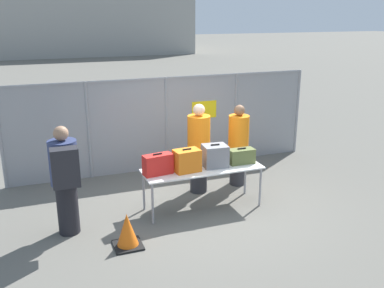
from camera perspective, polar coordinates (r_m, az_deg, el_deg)
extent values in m
plane|color=#605E56|center=(8.08, 1.27, -8.08)|extent=(120.00, 120.00, 0.00)
cylinder|color=gray|center=(9.26, -24.21, 0.62)|extent=(0.07, 0.07, 2.10)
cylinder|color=gray|center=(9.29, -13.62, 1.72)|extent=(0.07, 0.07, 2.10)
cylinder|color=gray|center=(9.63, -3.43, 2.73)|extent=(0.07, 0.07, 2.10)
cylinder|color=gray|center=(10.25, 5.80, 3.56)|extent=(0.07, 0.07, 2.10)
cylinder|color=gray|center=(11.11, 13.81, 4.21)|extent=(0.07, 0.07, 2.10)
cube|color=gray|center=(9.63, -3.43, 2.73)|extent=(6.88, 0.01, 2.10)
cube|color=gray|center=(9.43, -3.54, 8.73)|extent=(6.88, 0.04, 0.04)
cube|color=yellow|center=(9.86, 1.64, 4.60)|extent=(0.60, 0.01, 0.40)
cube|color=silver|center=(7.67, 1.44, -3.34)|extent=(2.17, 0.71, 0.02)
cylinder|color=#99999E|center=(7.26, -5.28, -7.94)|extent=(0.04, 0.04, 0.75)
cylinder|color=#99999E|center=(7.99, 9.08, -5.68)|extent=(0.04, 0.04, 0.75)
cylinder|color=#99999E|center=(7.79, -6.45, -6.19)|extent=(0.04, 0.04, 0.75)
cylinder|color=#99999E|center=(8.47, 7.11, -4.25)|extent=(0.04, 0.04, 0.75)
cube|color=red|center=(7.35, -4.58, -2.74)|extent=(0.53, 0.28, 0.35)
cube|color=black|center=(7.29, -4.61, -1.34)|extent=(0.16, 0.05, 0.02)
cube|color=orange|center=(7.46, -0.68, -2.23)|extent=(0.48, 0.33, 0.39)
cube|color=black|center=(7.39, -0.69, -0.70)|extent=(0.16, 0.04, 0.02)
cube|color=slate|center=(7.71, 3.08, -1.59)|extent=(0.46, 0.39, 0.40)
cube|color=black|center=(7.65, 3.11, -0.09)|extent=(0.16, 0.04, 0.02)
cube|color=#566033|center=(7.92, 6.61, -1.62)|extent=(0.48, 0.24, 0.27)
cube|color=black|center=(7.88, 6.65, -0.60)|extent=(0.16, 0.03, 0.02)
cylinder|color=black|center=(7.23, -16.22, -8.23)|extent=(0.34, 0.34, 0.85)
cylinder|color=navy|center=(6.95, -16.75, -2.38)|extent=(0.44, 0.44, 0.71)
sphere|color=#A57A5B|center=(6.81, -17.09, 1.36)|extent=(0.23, 0.23, 0.23)
cube|color=#232328|center=(6.61, -16.54, -3.03)|extent=(0.40, 0.24, 0.60)
cylinder|color=#2D2D33|center=(8.49, 0.89, -3.66)|extent=(0.34, 0.34, 0.85)
cylinder|color=orange|center=(8.25, 0.91, 1.39)|extent=(0.44, 0.44, 0.71)
sphere|color=beige|center=(8.13, 0.93, 4.57)|extent=(0.23, 0.23, 0.23)
cylinder|color=#2D2D33|center=(8.91, 6.10, -2.91)|extent=(0.32, 0.32, 0.80)
cylinder|color=orange|center=(8.69, 6.25, 1.65)|extent=(0.42, 0.42, 0.67)
sphere|color=brown|center=(8.58, 6.34, 4.49)|extent=(0.22, 0.22, 0.22)
cube|color=#4C6B47|center=(12.62, 3.33, 3.39)|extent=(2.93, 1.42, 0.58)
sphere|color=black|center=(11.78, 2.53, 1.59)|extent=(0.57, 0.57, 0.57)
sphere|color=black|center=(13.16, -0.08, 3.27)|extent=(0.57, 0.57, 0.57)
cylinder|color=#59595B|center=(12.04, -5.35, 1.49)|extent=(1.03, 0.06, 0.06)
cube|color=#999993|center=(41.63, -14.57, 16.44)|extent=(17.29, 12.72, 6.59)
cube|color=black|center=(6.83, -8.53, -13.19)|extent=(0.43, 0.43, 0.03)
cone|color=orange|center=(6.70, -8.63, -11.29)|extent=(0.35, 0.35, 0.54)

